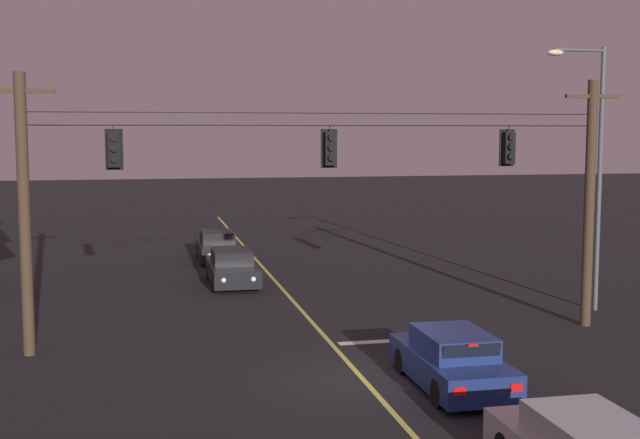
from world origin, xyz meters
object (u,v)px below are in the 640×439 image
(traffic_light_leftmost, at_px, (114,149))
(car_oncoming_trailing, at_px, (218,247))
(traffic_light_centre, at_px, (509,148))
(car_oncoming_lead, at_px, (232,268))
(car_waiting_near_lane, at_px, (452,361))
(street_lamp_corner, at_px, (592,156))
(traffic_light_left_inner, at_px, (330,148))

(traffic_light_leftmost, distance_m, car_oncoming_trailing, 17.02)
(traffic_light_centre, bearing_deg, car_oncoming_lead, 128.11)
(car_waiting_near_lane, distance_m, car_oncoming_trailing, 21.21)
(traffic_light_leftmost, relative_size, street_lamp_corner, 0.14)
(traffic_light_leftmost, xyz_separation_m, car_oncoming_lead, (4.17, 9.42, -4.94))
(traffic_light_centre, distance_m, car_oncoming_trailing, 18.10)
(traffic_light_leftmost, distance_m, traffic_light_centre, 11.56)
(traffic_light_left_inner, distance_m, car_oncoming_lead, 10.80)
(traffic_light_centre, height_order, car_waiting_near_lane, traffic_light_centre)
(traffic_light_left_inner, bearing_deg, traffic_light_leftmost, 180.00)
(traffic_light_left_inner, distance_m, traffic_light_centre, 5.52)
(traffic_light_centre, xyz_separation_m, car_oncoming_trailing, (-7.41, 15.75, -4.94))
(car_oncoming_trailing, bearing_deg, car_oncoming_lead, -89.80)
(traffic_light_leftmost, xyz_separation_m, street_lamp_corner, (15.50, 2.01, -0.33))
(street_lamp_corner, bearing_deg, car_oncoming_trailing, 129.58)
(traffic_light_centre, height_order, street_lamp_corner, street_lamp_corner)
(street_lamp_corner, bearing_deg, car_oncoming_lead, 146.84)
(traffic_light_left_inner, distance_m, street_lamp_corner, 9.69)
(traffic_light_left_inner, height_order, traffic_light_centre, same)
(street_lamp_corner, bearing_deg, car_waiting_near_lane, -136.98)
(traffic_light_centre, bearing_deg, car_oncoming_trailing, 115.20)
(traffic_light_centre, xyz_separation_m, street_lamp_corner, (3.95, 2.01, -0.33))
(car_waiting_near_lane, xyz_separation_m, car_oncoming_lead, (-3.68, 14.55, -0.00))
(car_oncoming_lead, xyz_separation_m, car_oncoming_trailing, (-0.02, 6.33, 0.00))
(traffic_light_left_inner, relative_size, car_oncoming_trailing, 0.28)
(traffic_light_leftmost, relative_size, traffic_light_centre, 1.00)
(traffic_light_leftmost, bearing_deg, car_waiting_near_lane, -33.15)
(traffic_light_left_inner, height_order, street_lamp_corner, street_lamp_corner)
(car_oncoming_trailing, xyz_separation_m, street_lamp_corner, (11.36, -13.74, 4.61))
(traffic_light_left_inner, xyz_separation_m, street_lamp_corner, (9.47, 2.01, -0.33))
(car_waiting_near_lane, distance_m, street_lamp_corner, 11.44)
(traffic_light_leftmost, distance_m, street_lamp_corner, 15.64)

